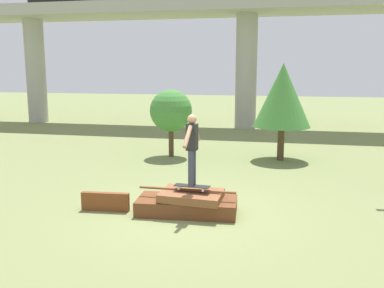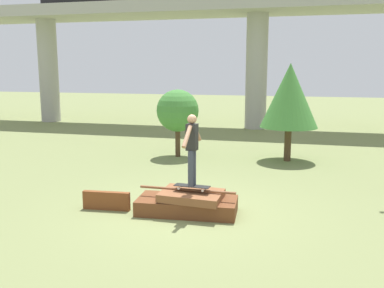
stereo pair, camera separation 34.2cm
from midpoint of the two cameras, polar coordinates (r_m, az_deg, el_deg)
ground_plane at (r=9.53m, az=0.38°, el=-9.18°), size 80.00×80.00×0.00m
scrap_pile at (r=9.45m, az=0.53°, el=-7.90°), size 2.23×1.13×0.56m
scrap_plank_loose at (r=9.83m, az=-10.36°, el=-7.45°), size 1.09×0.21×0.42m
skateboard at (r=9.27m, az=1.06°, el=-5.66°), size 0.80×0.29×0.09m
skater at (r=9.06m, az=1.08°, el=-0.19°), size 0.24×1.08×1.54m
highway_overpass at (r=22.71m, az=9.22°, el=16.18°), size 44.00×3.70×6.46m
tree_behind_left at (r=14.76m, az=13.53°, el=6.27°), size 1.93×1.93×3.31m
tree_behind_right at (r=15.15m, az=-1.28°, el=4.43°), size 1.49×1.49×2.40m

